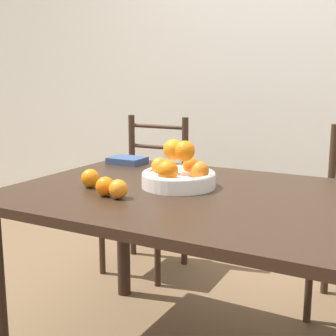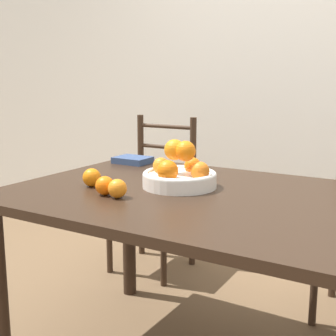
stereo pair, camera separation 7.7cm
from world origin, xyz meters
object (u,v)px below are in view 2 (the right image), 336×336
Objects in this scene: chair_left at (155,194)px; book_stack at (133,160)px; orange_loose_0 at (105,186)px; orange_loose_1 at (117,189)px; fruit_bowl at (180,174)px; orange_loose_2 at (92,177)px.

chair_left reaches higher than book_stack.
orange_loose_0 is 1.02× the size of orange_loose_1.
orange_loose_2 is (-0.31, -0.17, -0.02)m from fruit_bowl.
fruit_bowl is 4.22× the size of orange_loose_1.
fruit_bowl is 0.31× the size of chair_left.
orange_loose_1 is at bearing -112.75° from fruit_bowl.
orange_loose_0 is 0.07m from orange_loose_1.
chair_left reaches higher than orange_loose_0.
orange_loose_2 is at bearing -73.34° from chair_left.
orange_loose_0 is at bearing -63.50° from book_stack.
orange_loose_1 is at bearing -59.06° from book_stack.
book_stack is (-0.29, 0.59, -0.02)m from orange_loose_0.
orange_loose_1 is 0.95× the size of orange_loose_2.
chair_left reaches higher than fruit_bowl.
book_stack is (-0.16, 0.51, -0.02)m from orange_loose_2.
orange_loose_0 reaches higher than orange_loose_1.
orange_loose_1 is (-0.11, -0.26, -0.02)m from fruit_bowl.
orange_loose_0 is at bearing -124.83° from fruit_bowl.
orange_loose_0 is 0.15m from orange_loose_2.
chair_left is at bearing 109.02° from book_stack.
orange_loose_1 is 0.40× the size of book_stack.
orange_loose_2 is (-0.13, 0.08, 0.00)m from orange_loose_0.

